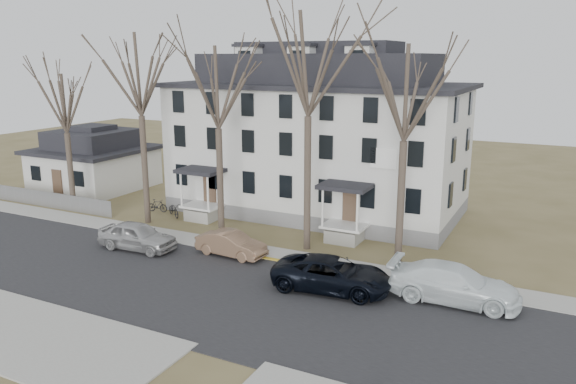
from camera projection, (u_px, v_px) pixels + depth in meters
The scene contains 18 objects.
ground at pixel (195, 310), 25.12m from camera, with size 120.00×120.00×0.00m, color brown.
main_road at pixel (219, 294), 26.86m from camera, with size 120.00×10.00×0.04m, color #27272A.
far_sidewalk at pixel (278, 255), 32.07m from camera, with size 120.00×2.00×0.08m, color #A09F97.
yellow_curb at pixel (355, 276), 29.10m from camera, with size 14.00×0.25×0.06m, color gold.
boarding_house at pixel (317, 138), 40.32m from camera, with size 20.80×12.36×12.05m.
small_house at pixel (94, 162), 48.10m from camera, with size 8.70×8.70×5.00m.
fence at pixel (42, 206), 42.56m from camera, with size 14.00×0.06×1.20m, color gray.
tree_far_left at pixel (139, 68), 36.01m from camera, with size 8.40×8.40×13.72m.
tree_mid_left at pixel (217, 82), 33.56m from camera, with size 7.80×7.80×12.74m.
tree_center at pixel (308, 56), 30.58m from camera, with size 9.00×9.00×14.70m.
tree_mid_right at pixel (406, 86), 28.53m from camera, with size 7.80×7.80×12.74m.
tree_bungalow at pixel (64, 99), 39.59m from camera, with size 6.60×6.60×10.78m.
car_silver at pixel (137, 236), 32.81m from camera, with size 1.92×4.77×1.63m, color #B4B4B4.
car_tan at pixel (231, 245), 31.78m from camera, with size 1.46×4.19×1.38m, color brown.
car_navy at pixel (332, 275), 27.07m from camera, with size 2.66×5.77×1.60m, color black.
car_white at pixel (454, 284), 25.80m from camera, with size 2.41×5.94×1.72m, color white.
bicycle_left at pixel (174, 210), 39.62m from camera, with size 0.65×1.87×0.98m, color black.
bicycle_right at pixel (157, 206), 40.80m from camera, with size 0.44×1.55×0.93m, color black.
Camera 1 is at (14.17, -18.81, 11.06)m, focal length 35.00 mm.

